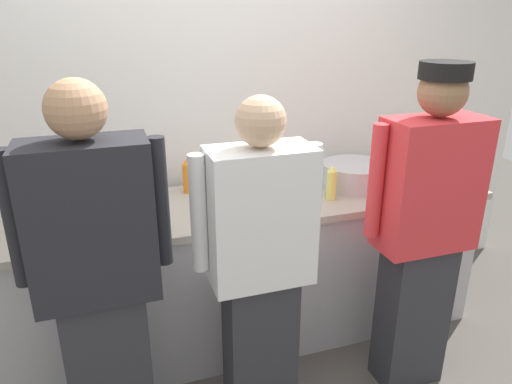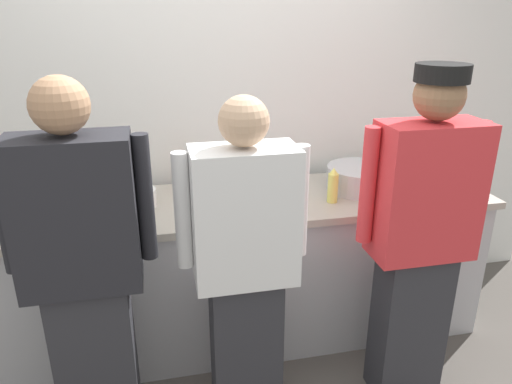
{
  "view_description": "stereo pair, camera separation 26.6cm",
  "coord_description": "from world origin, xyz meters",
  "px_view_note": "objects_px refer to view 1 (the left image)",
  "views": [
    {
      "loc": [
        -0.66,
        -2.01,
        1.89
      ],
      "look_at": [
        0.13,
        0.34,
        0.94
      ],
      "focal_mm": 33.57,
      "sensor_mm": 36.0,
      "label": 1
    },
    {
      "loc": [
        -0.4,
        -2.08,
        1.89
      ],
      "look_at": [
        0.13,
        0.34,
        0.94
      ],
      "focal_mm": 33.57,
      "sensor_mm": 36.0,
      "label": 2
    }
  ],
  "objects_px": {
    "sheet_tray": "(249,198)",
    "squeeze_bottle_primary": "(332,183)",
    "ramekin_yellow_sauce": "(80,202)",
    "deli_cup": "(107,215)",
    "chef_far_right": "(424,227)",
    "mixing_bowl_steel": "(354,175)",
    "chef_near_left": "(99,278)",
    "ramekin_green_sauce": "(1,212)",
    "squeeze_bottle_spare": "(187,176)",
    "plate_stack_rear": "(403,176)",
    "plate_stack_front": "(137,203)",
    "chef_center": "(260,264)"
  },
  "relations": [
    {
      "from": "sheet_tray",
      "to": "squeeze_bottle_primary",
      "type": "height_order",
      "value": "squeeze_bottle_primary"
    },
    {
      "from": "ramekin_yellow_sauce",
      "to": "deli_cup",
      "type": "relative_size",
      "value": 1.07
    },
    {
      "from": "chef_far_right",
      "to": "mixing_bowl_steel",
      "type": "bearing_deg",
      "value": 91.13
    },
    {
      "from": "mixing_bowl_steel",
      "to": "sheet_tray",
      "type": "height_order",
      "value": "mixing_bowl_steel"
    },
    {
      "from": "chef_near_left",
      "to": "deli_cup",
      "type": "distance_m",
      "value": 0.53
    },
    {
      "from": "ramekin_green_sauce",
      "to": "squeeze_bottle_spare",
      "type": "bearing_deg",
      "value": 2.4
    },
    {
      "from": "squeeze_bottle_spare",
      "to": "deli_cup",
      "type": "distance_m",
      "value": 0.56
    },
    {
      "from": "plate_stack_rear",
      "to": "squeeze_bottle_primary",
      "type": "xyz_separation_m",
      "value": [
        -0.57,
        -0.14,
        0.06
      ]
    },
    {
      "from": "chef_far_right",
      "to": "plate_stack_rear",
      "type": "bearing_deg",
      "value": 63.45
    },
    {
      "from": "plate_stack_front",
      "to": "mixing_bowl_steel",
      "type": "distance_m",
      "value": 1.29
    },
    {
      "from": "plate_stack_rear",
      "to": "deli_cup",
      "type": "relative_size",
      "value": 2.62
    },
    {
      "from": "plate_stack_front",
      "to": "deli_cup",
      "type": "height_order",
      "value": "plate_stack_front"
    },
    {
      "from": "plate_stack_rear",
      "to": "ramekin_green_sauce",
      "type": "relative_size",
      "value": 2.53
    },
    {
      "from": "chef_far_right",
      "to": "chef_center",
      "type": "bearing_deg",
      "value": 178.86
    },
    {
      "from": "chef_center",
      "to": "plate_stack_rear",
      "type": "relative_size",
      "value": 6.61
    },
    {
      "from": "chef_near_left",
      "to": "sheet_tray",
      "type": "bearing_deg",
      "value": 36.16
    },
    {
      "from": "chef_center",
      "to": "deli_cup",
      "type": "distance_m",
      "value": 0.83
    },
    {
      "from": "chef_near_left",
      "to": "plate_stack_rear",
      "type": "distance_m",
      "value": 1.93
    },
    {
      "from": "plate_stack_front",
      "to": "squeeze_bottle_spare",
      "type": "xyz_separation_m",
      "value": [
        0.31,
        0.19,
        0.05
      ]
    },
    {
      "from": "mixing_bowl_steel",
      "to": "squeeze_bottle_spare",
      "type": "bearing_deg",
      "value": 168.28
    },
    {
      "from": "sheet_tray",
      "to": "ramekin_green_sauce",
      "type": "bearing_deg",
      "value": 171.85
    },
    {
      "from": "sheet_tray",
      "to": "chef_near_left",
      "type": "bearing_deg",
      "value": -143.84
    },
    {
      "from": "mixing_bowl_steel",
      "to": "ramekin_green_sauce",
      "type": "relative_size",
      "value": 4.2
    },
    {
      "from": "deli_cup",
      "to": "squeeze_bottle_primary",
      "type": "bearing_deg",
      "value": -2.64
    },
    {
      "from": "plate_stack_front",
      "to": "ramekin_green_sauce",
      "type": "relative_size",
      "value": 2.11
    },
    {
      "from": "chef_near_left",
      "to": "ramekin_green_sauce",
      "type": "xyz_separation_m",
      "value": [
        -0.46,
        0.79,
        0.03
      ]
    },
    {
      "from": "sheet_tray",
      "to": "squeeze_bottle_spare",
      "type": "bearing_deg",
      "value": 143.33
    },
    {
      "from": "ramekin_yellow_sauce",
      "to": "plate_stack_front",
      "type": "bearing_deg",
      "value": -29.17
    },
    {
      "from": "plate_stack_rear",
      "to": "ramekin_yellow_sauce",
      "type": "height_order",
      "value": "plate_stack_rear"
    },
    {
      "from": "chef_center",
      "to": "deli_cup",
      "type": "relative_size",
      "value": 17.29
    },
    {
      "from": "ramekin_yellow_sauce",
      "to": "ramekin_green_sauce",
      "type": "bearing_deg",
      "value": -178.11
    },
    {
      "from": "chef_near_left",
      "to": "mixing_bowl_steel",
      "type": "xyz_separation_m",
      "value": [
        1.5,
        0.62,
        0.07
      ]
    },
    {
      "from": "chef_near_left",
      "to": "plate_stack_front",
      "type": "distance_m",
      "value": 0.67
    },
    {
      "from": "chef_near_left",
      "to": "chef_center",
      "type": "distance_m",
      "value": 0.68
    },
    {
      "from": "chef_center",
      "to": "squeeze_bottle_primary",
      "type": "height_order",
      "value": "chef_center"
    },
    {
      "from": "chef_far_right",
      "to": "squeeze_bottle_spare",
      "type": "relative_size",
      "value": 8.14
    },
    {
      "from": "chef_center",
      "to": "ramekin_yellow_sauce",
      "type": "xyz_separation_m",
      "value": [
        -0.75,
        0.82,
        0.08
      ]
    },
    {
      "from": "plate_stack_front",
      "to": "squeeze_bottle_primary",
      "type": "distance_m",
      "value": 1.07
    },
    {
      "from": "ramekin_yellow_sauce",
      "to": "chef_near_left",
      "type": "bearing_deg",
      "value": -84.51
    },
    {
      "from": "mixing_bowl_steel",
      "to": "deli_cup",
      "type": "relative_size",
      "value": 4.34
    },
    {
      "from": "chef_near_left",
      "to": "ramekin_yellow_sauce",
      "type": "distance_m",
      "value": 0.8
    },
    {
      "from": "chef_far_right",
      "to": "ramekin_green_sauce",
      "type": "xyz_separation_m",
      "value": [
        -1.97,
        0.82,
        0.01
      ]
    },
    {
      "from": "chef_center",
      "to": "deli_cup",
      "type": "height_order",
      "value": "chef_center"
    },
    {
      "from": "squeeze_bottle_primary",
      "to": "deli_cup",
      "type": "distance_m",
      "value": 1.22
    },
    {
      "from": "ramekin_yellow_sauce",
      "to": "ramekin_green_sauce",
      "type": "xyz_separation_m",
      "value": [
        -0.38,
        -0.01,
        0.0
      ]
    },
    {
      "from": "plate_stack_rear",
      "to": "squeeze_bottle_spare",
      "type": "xyz_separation_m",
      "value": [
        -1.32,
        0.22,
        0.07
      ]
    },
    {
      "from": "ramekin_green_sauce",
      "to": "deli_cup",
      "type": "distance_m",
      "value": 0.58
    },
    {
      "from": "plate_stack_rear",
      "to": "squeeze_bottle_primary",
      "type": "relative_size",
      "value": 1.21
    },
    {
      "from": "plate_stack_rear",
      "to": "sheet_tray",
      "type": "xyz_separation_m",
      "value": [
        -1.01,
        -0.0,
        -0.02
      ]
    },
    {
      "from": "plate_stack_rear",
      "to": "deli_cup",
      "type": "xyz_separation_m",
      "value": [
        -1.78,
        -0.08,
        0.02
      ]
    }
  ]
}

